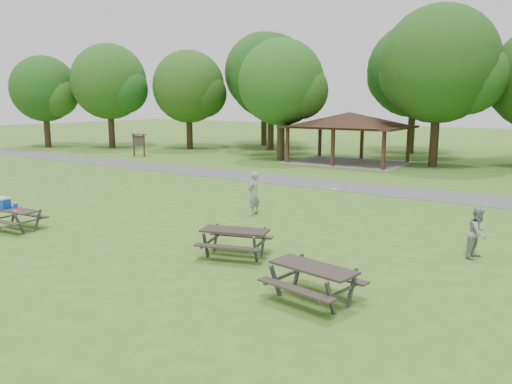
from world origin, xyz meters
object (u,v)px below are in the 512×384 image
(picnic_table_middle, at_px, (235,236))
(frisbee_catcher, at_px, (478,233))
(picnic_table_near, at_px, (12,210))
(frisbee_thrower, at_px, (254,193))

(picnic_table_middle, relative_size, frisbee_catcher, 1.55)
(picnic_table_near, relative_size, picnic_table_middle, 0.80)
(picnic_table_middle, relative_size, frisbee_thrower, 1.34)
(picnic_table_middle, distance_m, frisbee_thrower, 5.67)
(picnic_table_near, height_order, frisbee_catcher, frisbee_catcher)
(frisbee_catcher, bearing_deg, frisbee_thrower, 97.80)
(picnic_table_middle, bearing_deg, frisbee_catcher, 32.79)
(picnic_table_near, xyz_separation_m, frisbee_thrower, (5.94, 6.86, 0.18))
(frisbee_thrower, distance_m, frisbee_catcher, 8.79)
(frisbee_thrower, bearing_deg, frisbee_catcher, 82.00)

